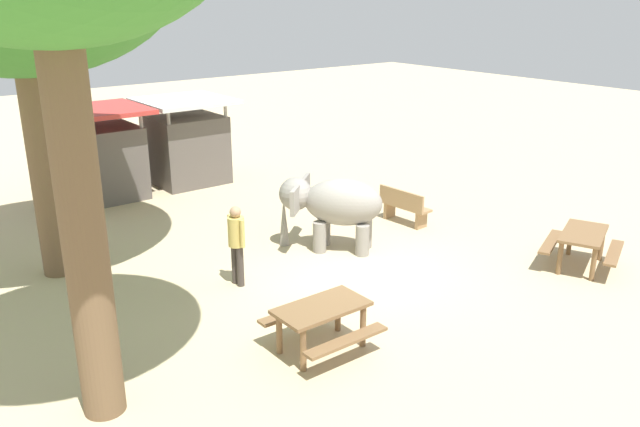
{
  "coord_description": "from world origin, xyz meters",
  "views": [
    {
      "loc": [
        -8.05,
        -9.14,
        5.48
      ],
      "look_at": [
        0.31,
        1.58,
        0.8
      ],
      "focal_mm": 36.28,
      "sensor_mm": 36.0,
      "label": 1
    }
  ],
  "objects": [
    {
      "name": "picnic_table_near",
      "position": [
        -2.39,
        -1.93,
        0.59
      ],
      "size": [
        1.51,
        1.49,
        0.78
      ],
      "rotation": [
        0.0,
        0.0,
        6.28
      ],
      "color": "brown",
      "rests_on": "ground_plane"
    },
    {
      "name": "picnic_table_far",
      "position": [
        3.92,
        -2.66,
        0.59
      ],
      "size": [
        1.95,
        1.94,
        0.78
      ],
      "rotation": [
        0.0,
        0.0,
        3.54
      ],
      "color": "brown",
      "rests_on": "ground_plane"
    },
    {
      "name": "ground_plane",
      "position": [
        0.0,
        0.0,
        0.0
      ],
      "size": [
        60.0,
        60.0,
        0.0
      ],
      "primitive_type": "plane",
      "color": "tan"
    },
    {
      "name": "market_stall_red",
      "position": [
        -2.17,
        8.18,
        1.14
      ],
      "size": [
        2.5,
        2.5,
        2.52
      ],
      "color": "#59514C",
      "rests_on": "ground_plane"
    },
    {
      "name": "person_handler",
      "position": [
        -2.17,
        1.02,
        0.95
      ],
      "size": [
        0.32,
        0.51,
        1.62
      ],
      "rotation": [
        0.0,
        0.0,
        0.05
      ],
      "color": "#3F3833",
      "rests_on": "ground_plane"
    },
    {
      "name": "market_stall_white",
      "position": [
        0.43,
        8.18,
        1.14
      ],
      "size": [
        2.5,
        2.5,
        2.52
      ],
      "color": "#59514C",
      "rests_on": "ground_plane"
    },
    {
      "name": "wooden_bench",
      "position": [
        2.91,
        1.54,
        0.47
      ],
      "size": [
        0.48,
        1.42,
        0.88
      ],
      "rotation": [
        0.0,
        0.0,
        4.77
      ],
      "color": "#9E7A51",
      "rests_on": "ground_plane"
    },
    {
      "name": "elephant",
      "position": [
        0.47,
        1.34,
        1.04
      ],
      "size": [
        2.15,
        2.22,
        1.63
      ],
      "rotation": [
        0.0,
        0.0,
        2.28
      ],
      "color": "gray",
      "rests_on": "ground_plane"
    }
  ]
}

